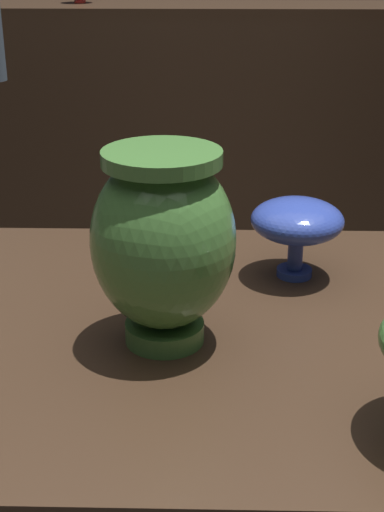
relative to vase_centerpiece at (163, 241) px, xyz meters
name	(u,v)px	position (x,y,z in m)	size (l,w,h in m)	color
back_display_shelf	(212,131)	(0.06, 2.24, -0.43)	(2.60, 0.40, 0.99)	#422D1E
vase_centerpiece	(163,241)	(0.00, 0.00, 0.00)	(0.16, 0.16, 0.23)	#477A38
vase_tall_behind	(297,222)	(0.17, 0.19, -0.05)	(0.13, 0.13, 0.11)	#2D429E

